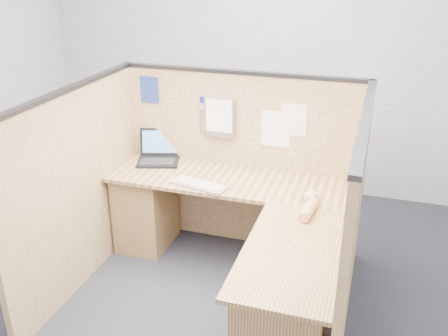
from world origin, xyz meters
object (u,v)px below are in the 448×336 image
(l_desk, at_px, (237,244))
(laptop, at_px, (161,153))
(mouse, at_px, (311,198))
(keyboard, at_px, (199,185))

(l_desk, height_order, laptop, laptop)
(mouse, bearing_deg, keyboard, -178.58)
(l_desk, xyz_separation_m, mouse, (0.49, 0.21, 0.36))
(l_desk, height_order, keyboard, keyboard)
(laptop, distance_m, keyboard, 0.64)
(keyboard, bearing_deg, l_desk, -15.46)
(mouse, bearing_deg, laptop, 164.23)
(laptop, bearing_deg, mouse, -32.49)
(keyboard, relative_size, mouse, 4.05)
(l_desk, relative_size, laptop, 4.64)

